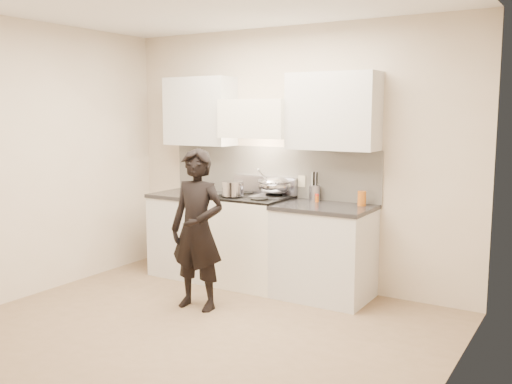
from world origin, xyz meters
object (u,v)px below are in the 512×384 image
stove (252,240)px  counter_right (324,251)px  wok (275,185)px  person (197,230)px  utensil_crock (315,192)px

stove → counter_right: 0.83m
wok → person: person is taller
stove → utensil_crock: utensil_crock is taller
stove → wok: wok is taller
stove → utensil_crock: size_ratio=3.27×
stove → wok: 0.63m
wok → utensil_crock: bearing=12.5°
stove → counter_right: size_ratio=1.04×
utensil_crock → person: bearing=-119.9°
wok → counter_right: bearing=-12.7°
person → counter_right: bearing=41.5°
stove → person: bearing=-92.7°
counter_right → utensil_crock: bearing=133.0°
stove → wok: (0.19, 0.14, 0.58)m
stove → person: size_ratio=0.64×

